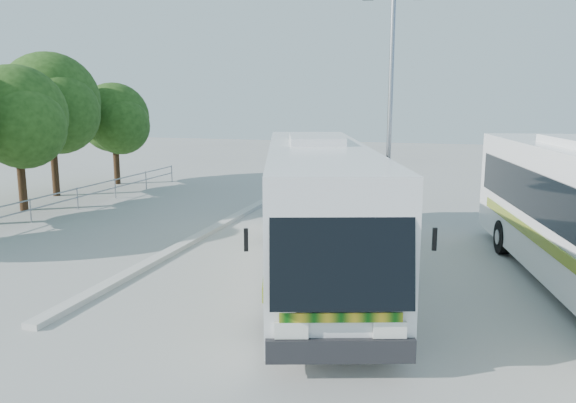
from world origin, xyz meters
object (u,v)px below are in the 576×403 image
(tree_far_d, at_px, (51,102))
(lamppost, at_px, (390,105))
(coach_main, at_px, (317,204))
(tree_far_e, at_px, (115,118))
(tree_far_c, at_px, (18,116))

(tree_far_d, xyz_separation_m, lamppost, (17.48, -3.97, -0.03))
(coach_main, relative_size, lamppost, 1.56)
(coach_main, distance_m, lamppost, 5.77)
(coach_main, bearing_deg, tree_far_e, 121.75)
(tree_far_c, distance_m, tree_far_e, 8.22)
(tree_far_e, relative_size, coach_main, 0.44)
(tree_far_d, height_order, lamppost, lamppost)
(tree_far_c, xyz_separation_m, lamppost, (16.29, -0.27, 0.52))
(tree_far_d, xyz_separation_m, tree_far_e, (0.68, 4.50, -0.93))
(tree_far_c, distance_m, coach_main, 15.87)
(tree_far_c, height_order, coach_main, tree_far_c)
(tree_far_e, relative_size, lamppost, 0.68)
(tree_far_d, bearing_deg, tree_far_e, 81.37)
(coach_main, bearing_deg, tree_far_c, 143.65)
(coach_main, bearing_deg, lamppost, 56.14)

